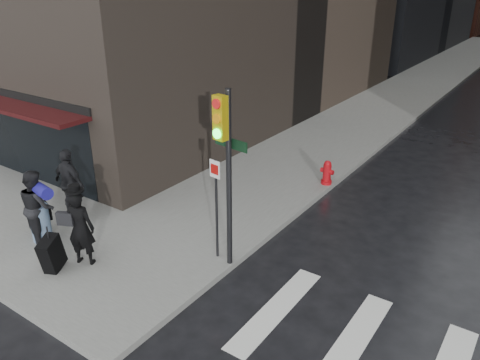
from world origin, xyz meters
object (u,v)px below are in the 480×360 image
Objects in this scene: man_greycoat at (70,183)px; man_jeans at (38,206)px; traffic_light at (224,157)px; fire_hydrant at (327,173)px; man_overcoat at (74,232)px.

man_jeans is at bearing 109.49° from man_greycoat.
traffic_light reaches higher than fire_hydrant.
man_overcoat is 2.50m from man_greycoat.
traffic_light reaches higher than man_overcoat.
man_overcoat reaches higher than man_greycoat.
man_overcoat is 1.61m from man_jeans.
man_greycoat reaches higher than fire_hydrant.
man_jeans is at bearing -31.36° from man_overcoat.
man_overcoat is at bearing -110.17° from fire_hydrant.
fire_hydrant is (4.26, 7.05, -0.57)m from man_jeans.
man_overcoat is 3.73m from traffic_light.
fire_hydrant is (-0.05, 5.36, -2.21)m from traffic_light.
fire_hydrant is at bearing -134.73° from man_overcoat.
man_overcoat reaches higher than fire_hydrant.
man_jeans is 2.38× the size of fire_hydrant.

